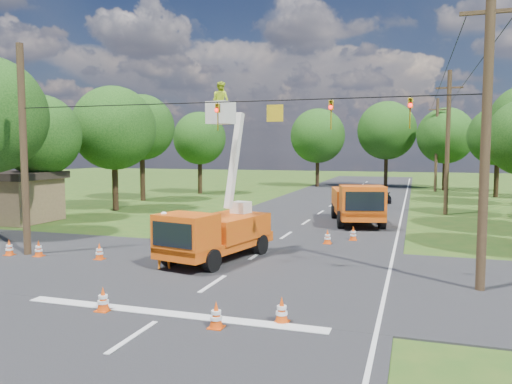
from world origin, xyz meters
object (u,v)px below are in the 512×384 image
(traffic_cone_4, at_px, (99,252))
(pole_right_far, at_px, (436,144))
(distant_car, at_px, (380,194))
(pole_left, at_px, (24,151))
(traffic_cone_7, at_px, (382,219))
(tree_left_d, at_px, (114,128))
(traffic_cone_8, at_px, (282,310))
(tree_far_a, at_px, (318,136))
(traffic_cone_3, at_px, (353,234))
(shed, at_px, (11,196))
(bucket_truck, at_px, (215,224))
(tree_left_c, at_px, (40,136))
(traffic_cone_5, at_px, (39,249))
(traffic_cone_1, at_px, (216,315))
(pole_right_mid, at_px, (448,142))
(tree_left_f, at_px, (200,138))
(tree_far_b, at_px, (387,131))
(traffic_cone_0, at_px, (103,299))
(pole_right_near, at_px, (486,132))
(tree_left_e, at_px, (142,128))
(second_truck, at_px, (357,203))
(tree_right_e, at_px, (498,136))
(tree_far_c, at_px, (446,136))
(traffic_cone_6, at_px, (9,248))
(traffic_cone_2, at_px, (327,237))
(ground_worker, at_px, (164,242))

(traffic_cone_4, bearing_deg, pole_right_far, 70.11)
(distant_car, relative_size, pole_left, 0.44)
(traffic_cone_7, xyz_separation_m, tree_left_d, (-19.59, 1.57, 5.77))
(traffic_cone_8, distance_m, tree_far_a, 48.94)
(traffic_cone_3, bearing_deg, traffic_cone_4, -141.18)
(shed, bearing_deg, traffic_cone_4, -33.22)
(distant_car, distance_m, shed, 28.65)
(bucket_truck, distance_m, tree_left_c, 17.39)
(traffic_cone_5, xyz_separation_m, tree_far_a, (3.74, 43.19, 5.83))
(traffic_cone_1, distance_m, pole_right_mid, 27.09)
(distant_car, distance_m, tree_left_f, 19.28)
(traffic_cone_4, xyz_separation_m, pole_left, (-3.56, -0.10, 4.14))
(pole_right_far, height_order, tree_far_b, tree_far_b)
(traffic_cone_0, height_order, pole_right_near, pole_right_near)
(shed, bearing_deg, traffic_cone_3, -0.75)
(traffic_cone_4, xyz_separation_m, tree_left_e, (-10.86, 21.90, 6.13))
(tree_left_c, bearing_deg, tree_left_f, 85.37)
(traffic_cone_1, bearing_deg, tree_left_d, 128.75)
(tree_left_e, bearing_deg, traffic_cone_4, -63.62)
(traffic_cone_4, distance_m, traffic_cone_7, 16.98)
(second_truck, distance_m, pole_right_near, 14.95)
(traffic_cone_4, relative_size, tree_right_e, 0.08)
(tree_left_c, relative_size, tree_left_f, 0.96)
(traffic_cone_7, height_order, tree_far_c, tree_far_c)
(traffic_cone_0, bearing_deg, second_truck, 75.33)
(tree_far_a, bearing_deg, traffic_cone_7, -72.04)
(distant_car, bearing_deg, traffic_cone_8, -100.39)
(pole_right_mid, height_order, tree_far_c, pole_right_mid)
(traffic_cone_1, bearing_deg, tree_left_c, 140.88)
(distant_car, height_order, tree_far_b, tree_far_b)
(traffic_cone_6, relative_size, pole_right_near, 0.07)
(traffic_cone_2, relative_size, pole_right_near, 0.07)
(pole_right_near, distance_m, pole_right_mid, 20.00)
(pole_right_near, distance_m, tree_far_b, 45.37)
(pole_right_far, distance_m, tree_far_a, 13.87)
(traffic_cone_5, relative_size, tree_left_e, 0.08)
(traffic_cone_8, height_order, pole_right_far, pole_right_far)
(tree_far_a, bearing_deg, tree_left_e, -119.33)
(ground_worker, bearing_deg, pole_right_far, 41.08)
(ground_worker, xyz_separation_m, distant_car, (6.17, 27.34, -0.36))
(traffic_cone_2, relative_size, pole_right_mid, 0.07)
(pole_right_near, xyz_separation_m, tree_left_f, (-23.30, 30.00, 0.58))
(traffic_cone_6, bearing_deg, distant_car, 63.36)
(tree_right_e, height_order, tree_far_b, tree_far_b)
(pole_right_near, relative_size, tree_left_c, 1.24)
(tree_left_d, bearing_deg, traffic_cone_0, -57.36)
(tree_left_c, relative_size, tree_far_b, 0.78)
(traffic_cone_3, bearing_deg, pole_right_near, -57.21)
(traffic_cone_1, relative_size, tree_left_f, 0.08)
(pole_right_near, height_order, tree_left_e, pole_right_near)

